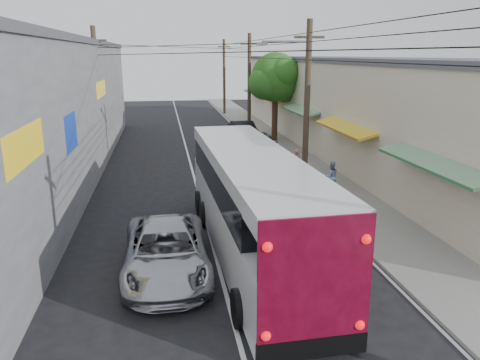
% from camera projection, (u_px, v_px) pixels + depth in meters
% --- Properties ---
extents(sidewalk, '(3.00, 80.00, 0.12)m').
position_uv_depth(sidewalk, '(291.00, 157.00, 29.97)').
color(sidewalk, slate).
rests_on(sidewalk, ground).
extents(building_right, '(7.09, 40.00, 6.25)m').
position_uv_depth(building_right, '(349.00, 104.00, 31.78)').
color(building_right, beige).
rests_on(building_right, ground).
extents(building_left, '(7.20, 36.00, 7.25)m').
position_uv_depth(building_left, '(30.00, 109.00, 24.78)').
color(building_left, gray).
rests_on(building_left, ground).
extents(utility_poles, '(11.80, 45.28, 8.00)m').
position_uv_depth(utility_poles, '(239.00, 93.00, 28.69)').
color(utility_poles, '#473828').
rests_on(utility_poles, ground).
extents(street_tree, '(4.40, 4.00, 6.60)m').
position_uv_depth(street_tree, '(276.00, 79.00, 34.56)').
color(street_tree, '#3F2B19').
rests_on(street_tree, ground).
extents(coach_bus, '(3.06, 12.00, 3.44)m').
position_uv_depth(coach_bus, '(251.00, 202.00, 15.24)').
color(coach_bus, silver).
rests_on(coach_bus, ground).
extents(jeepney, '(2.51, 5.40, 1.50)m').
position_uv_depth(jeepney, '(166.00, 251.00, 14.01)').
color(jeepney, '#B2B3B9').
rests_on(jeepney, ground).
extents(parked_suv, '(2.81, 6.32, 1.80)m').
position_uv_depth(parked_suv, '(263.00, 159.00, 25.62)').
color(parked_suv, '#93949B').
rests_on(parked_suv, ground).
extents(parked_car_mid, '(2.18, 4.86, 1.62)m').
position_uv_depth(parked_car_mid, '(261.00, 145.00, 30.02)').
color(parked_car_mid, '#28272C').
rests_on(parked_car_mid, ground).
extents(parked_car_far, '(1.94, 4.51, 1.45)m').
position_uv_depth(parked_car_far, '(244.00, 131.00, 36.17)').
color(parked_car_far, black).
rests_on(parked_car_far, ground).
extents(pedestrian_near, '(0.57, 0.41, 1.46)m').
position_uv_depth(pedestrian_near, '(296.00, 163.00, 24.95)').
color(pedestrian_near, '#C66985').
rests_on(pedestrian_near, sidewalk).
extents(pedestrian_far, '(0.71, 0.56, 1.45)m').
position_uv_depth(pedestrian_far, '(331.00, 176.00, 22.18)').
color(pedestrian_far, '#8D9CCD').
rests_on(pedestrian_far, sidewalk).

